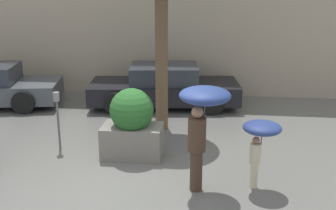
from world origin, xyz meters
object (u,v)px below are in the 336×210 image
Objects in this scene: parked_car_near at (164,87)px; parking_meter at (57,109)px; person_adult at (202,112)px; planter_box at (132,124)px; person_child at (261,135)px.

parking_meter reaches higher than parked_car_near.
person_adult is 5.42m from parked_car_near.
planter_box reaches higher than parked_car_near.
person_adult is at bearing -172.34° from parked_car_near.
planter_box is 0.79× the size of person_adult.
parked_car_near is 3.43× the size of parking_meter.
parked_car_near is (-2.36, 5.03, -0.47)m from person_child.
parked_car_near is at bearing 86.63° from planter_box.
person_child is at bearing -24.61° from planter_box.
parking_meter is at bearing 122.08° from person_adult.
planter_box is 2.86m from person_child.
person_child is (1.05, 0.15, -0.44)m from person_adult.
parked_car_near is (-1.31, 5.18, -0.91)m from person_adult.
planter_box is at bearing 165.74° from person_child.
person_adult is 0.42× the size of parked_car_near.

